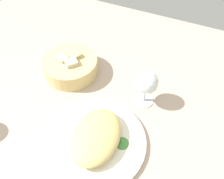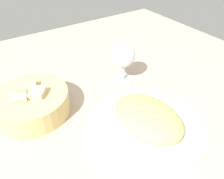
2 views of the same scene
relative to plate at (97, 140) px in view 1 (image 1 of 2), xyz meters
The scene contains 6 objects.
ground_plane 11.35cm from the plate, 91.21° to the left, with size 140.00×140.00×2.00cm, color tan.
plate is the anchor object (origin of this frame).
omelette 2.97cm from the plate, ahead, with size 17.91×12.89×4.53cm, color #D7B86D.
lettuce_garnish 7.16cm from the plate, 75.20° to the right, with size 3.81×3.81×1.42cm, color #468A3D.
bread_basket 29.12cm from the plate, 45.76° to the left, with size 18.83×18.83×7.27cm.
wine_glass_near 21.59cm from the plate, 19.79° to the right, with size 6.99×6.99×12.23cm.
Camera 1 is at (-22.33, -26.46, 54.92)cm, focal length 34.19 mm.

